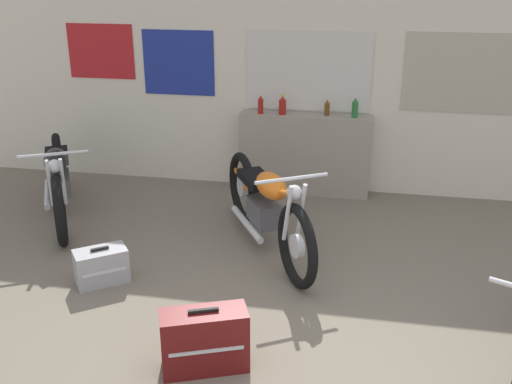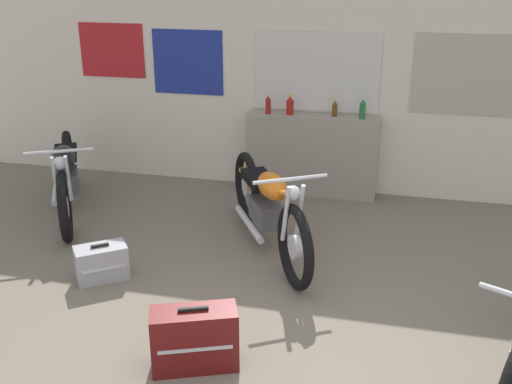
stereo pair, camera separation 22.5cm
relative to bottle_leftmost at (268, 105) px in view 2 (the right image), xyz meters
The scene contains 10 objects.
wall_back 1.03m from the bottle_leftmost, 13.02° to the left, with size 10.00×0.07×2.80m.
sill_counter 0.77m from the bottle_leftmost, ahead, with size 1.50×0.28×0.94m.
bottle_leftmost is the anchor object (origin of this frame).
bottle_left_center 0.25m from the bottle_leftmost, ahead, with size 0.08×0.08×0.23m.
bottle_center 0.75m from the bottle_leftmost, ahead, with size 0.06×0.06×0.19m.
bottle_right_center 1.06m from the bottle_leftmost, ahead, with size 0.07×0.07×0.24m.
motorcycle_orange 1.64m from the bottle_leftmost, 77.78° to the right, with size 1.16×1.93×0.93m.
motorcycle_black 2.35m from the bottle_leftmost, 150.60° to the right, with size 1.12×1.97×0.89m.
hard_case_silver 2.71m from the bottle_leftmost, 111.69° to the right, with size 0.49×0.45×0.33m.
hard_case_darkred 3.44m from the bottle_leftmost, 86.24° to the right, with size 0.62×0.43×0.46m.
Camera 2 is at (0.44, -3.02, 2.61)m, focal length 42.00 mm.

